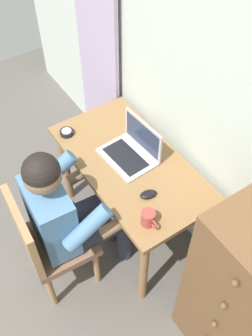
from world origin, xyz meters
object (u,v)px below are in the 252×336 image
at_px(person_seated, 71,211).
at_px(computer_mouse, 148,194).
at_px(desk, 130,174).
at_px(desk_clock, 67,132).
at_px(laptop, 132,150).
at_px(dresser, 251,296).
at_px(coffee_mug, 148,218).
at_px(chair, 47,240).

relative_size(person_seated, computer_mouse, 11.80).
height_order(desk, computer_mouse, computer_mouse).
distance_m(desk, desk_clock, 0.50).
bearing_deg(computer_mouse, laptop, 175.11).
distance_m(desk, computer_mouse, 0.31).
distance_m(dresser, laptop, 1.07).
bearing_deg(coffee_mug, computer_mouse, 143.99).
bearing_deg(desk_clock, person_seated, -26.43).
relative_size(dresser, chair, 1.38).
xyz_separation_m(laptop, computer_mouse, (0.31, -0.10, -0.04)).
height_order(laptop, computer_mouse, laptop).
height_order(laptop, desk_clock, laptop).
height_order(desk, laptop, laptop).
height_order(chair, coffee_mug, chair).
xyz_separation_m(desk, computer_mouse, (0.28, -0.06, 0.13)).
bearing_deg(laptop, dresser, 1.67).
bearing_deg(dresser, computer_mouse, -169.81).
relative_size(person_seated, laptop, 3.32).
bearing_deg(laptop, person_seated, -77.81).
bearing_deg(chair, dresser, 37.02).
bearing_deg(computer_mouse, desk, -179.92).
xyz_separation_m(desk, laptop, (-0.04, 0.04, 0.17)).
height_order(computer_mouse, desk_clock, computer_mouse).
xyz_separation_m(desk_clock, coffee_mug, (0.86, 0.04, 0.03)).
distance_m(laptop, coffee_mug, 0.51).
relative_size(chair, computer_mouse, 8.62).
xyz_separation_m(dresser, computer_mouse, (-0.73, -0.13, 0.16)).
xyz_separation_m(dresser, laptop, (-1.05, -0.03, 0.19)).
bearing_deg(computer_mouse, person_seated, -104.05).
distance_m(chair, computer_mouse, 0.68).
bearing_deg(person_seated, laptop, 102.19).
relative_size(dresser, coffee_mug, 9.93).
xyz_separation_m(dresser, person_seated, (-0.94, -0.53, 0.06)).
bearing_deg(laptop, desk, -45.13).
xyz_separation_m(chair, desk_clock, (-0.49, 0.43, 0.27)).
bearing_deg(chair, desk, 95.34).
bearing_deg(person_seated, coffee_mug, 39.81).
height_order(dresser, laptop, dresser).
relative_size(desk, dresser, 0.94).
height_order(dresser, desk_clock, dresser).
relative_size(computer_mouse, desk_clock, 1.11).
distance_m(desk, dresser, 1.01).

